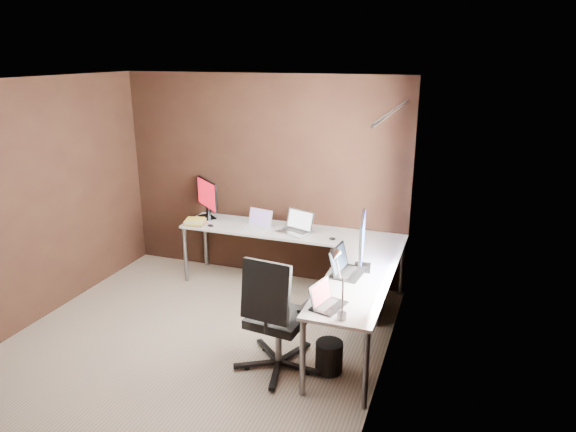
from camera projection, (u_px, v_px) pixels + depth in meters
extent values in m
cube|color=tan|center=(195.00, 342.00, 5.05)|extent=(3.60, 3.60, 0.00)
cube|color=white|center=(179.00, 81.00, 4.29)|extent=(3.60, 3.60, 0.00)
cube|color=black|center=(262.00, 178.00, 6.29)|extent=(3.60, 0.00, 2.50)
cube|color=black|center=(34.00, 313.00, 3.05)|extent=(3.60, 0.00, 2.50)
cube|color=black|center=(33.00, 204.00, 5.24)|extent=(0.00, 3.60, 2.50)
cube|color=black|center=(386.00, 246.00, 4.10)|extent=(0.00, 3.60, 2.50)
cube|color=white|center=(392.00, 210.00, 4.36)|extent=(0.00, 1.00, 1.30)
cube|color=orange|center=(371.00, 263.00, 3.78)|extent=(0.01, 0.35, 2.00)
cube|color=orange|center=(398.00, 208.00, 5.08)|extent=(0.01, 0.35, 2.00)
cylinder|color=slate|center=(394.00, 111.00, 4.12)|extent=(0.02, 1.90, 0.02)
cube|color=white|center=(291.00, 231.00, 6.03)|extent=(2.65, 0.60, 0.03)
cube|color=white|center=(356.00, 283.00, 4.70)|extent=(0.60, 1.65, 0.03)
cylinder|color=slate|center=(185.00, 254.00, 6.32)|extent=(0.05, 0.05, 0.70)
cylinder|color=slate|center=(206.00, 240.00, 6.78)|extent=(0.05, 0.05, 0.70)
cylinder|color=slate|center=(303.00, 358.00, 4.18)|extent=(0.05, 0.05, 0.70)
cylinder|color=slate|center=(366.00, 370.00, 4.02)|extent=(0.05, 0.05, 0.70)
cylinder|color=slate|center=(402.00, 266.00, 5.97)|extent=(0.05, 0.05, 0.70)
cube|color=white|center=(364.00, 288.00, 5.54)|extent=(0.42, 0.50, 0.60)
cube|color=black|center=(207.00, 217.00, 6.48)|extent=(0.29, 0.28, 0.01)
cube|color=black|center=(208.00, 212.00, 6.47)|extent=(0.07, 0.06, 0.11)
cube|color=black|center=(207.00, 194.00, 6.40)|extent=(0.45, 0.38, 0.36)
cube|color=red|center=(206.00, 194.00, 6.39)|extent=(0.41, 0.34, 0.33)
cube|color=black|center=(363.00, 267.00, 4.97)|extent=(0.19, 0.26, 0.01)
cube|color=black|center=(361.00, 261.00, 4.95)|extent=(0.04, 0.06, 0.11)
cube|color=black|center=(362.00, 237.00, 4.88)|extent=(0.12, 0.63, 0.39)
cube|color=#182AA9|center=(363.00, 237.00, 4.87)|extent=(0.10, 0.59, 0.36)
cube|color=white|center=(257.00, 228.00, 6.09)|extent=(0.35, 0.28, 0.02)
cube|color=white|center=(260.00, 217.00, 6.13)|extent=(0.32, 0.12, 0.20)
cube|color=slate|center=(260.00, 217.00, 6.13)|extent=(0.28, 0.10, 0.17)
cube|color=silver|center=(295.00, 232.00, 5.95)|extent=(0.44, 0.37, 0.02)
cube|color=silver|center=(300.00, 220.00, 5.98)|extent=(0.38, 0.19, 0.23)
cube|color=white|center=(300.00, 220.00, 5.98)|extent=(0.33, 0.16, 0.20)
cube|color=black|center=(348.00, 273.00, 4.85)|extent=(0.31, 0.41, 0.02)
cube|color=black|center=(339.00, 259.00, 4.85)|extent=(0.11, 0.39, 0.24)
cube|color=#162232|center=(339.00, 259.00, 4.85)|extent=(0.09, 0.34, 0.20)
cube|color=black|center=(329.00, 306.00, 4.22)|extent=(0.28, 0.35, 0.02)
cube|color=black|center=(321.00, 292.00, 4.23)|extent=(0.13, 0.31, 0.19)
cube|color=#CE4E5E|center=(321.00, 293.00, 4.23)|extent=(0.11, 0.27, 0.16)
cube|color=#9B7B53|center=(195.00, 224.00, 6.22)|extent=(0.25, 0.21, 0.02)
cube|color=#DFE746|center=(195.00, 222.00, 6.21)|extent=(0.24, 0.20, 0.02)
cube|color=beige|center=(195.00, 220.00, 6.20)|extent=(0.26, 0.23, 0.02)
cube|color=#DFE746|center=(195.00, 219.00, 6.20)|extent=(0.25, 0.21, 0.01)
ellipsoid|color=black|center=(211.00, 226.00, 6.14)|extent=(0.08, 0.06, 0.03)
ellipsoid|color=black|center=(332.00, 239.00, 5.72)|extent=(0.08, 0.06, 0.03)
cylinder|color=slate|center=(342.00, 316.00, 4.02)|extent=(0.07, 0.07, 0.06)
cylinder|color=slate|center=(343.00, 295.00, 3.96)|extent=(0.02, 0.02, 0.30)
cylinder|color=slate|center=(338.00, 269.00, 3.94)|extent=(0.02, 0.16, 0.22)
cone|color=slate|center=(334.00, 256.00, 4.00)|extent=(0.09, 0.12, 0.12)
cylinder|color=slate|center=(278.00, 341.00, 4.60)|extent=(0.06, 0.06, 0.39)
cube|color=black|center=(278.00, 318.00, 4.53)|extent=(0.52, 0.52, 0.08)
cube|color=black|center=(266.00, 292.00, 4.23)|extent=(0.44, 0.17, 0.52)
cylinder|color=black|center=(329.00, 357.00, 4.57)|extent=(0.31, 0.31, 0.28)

